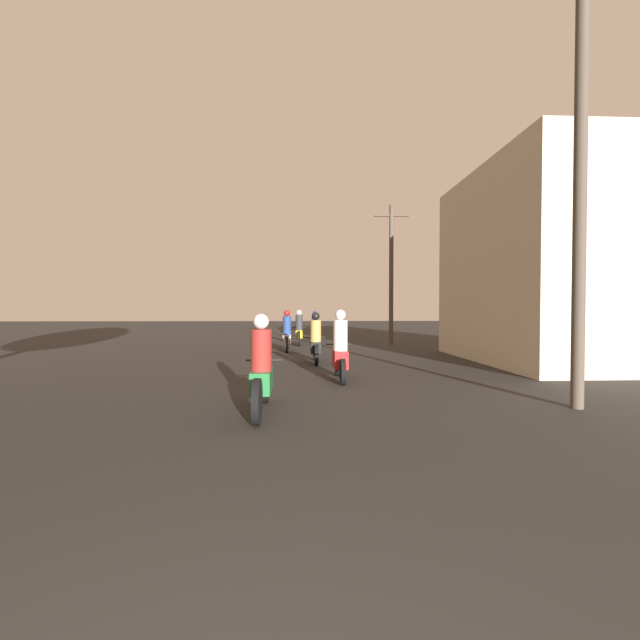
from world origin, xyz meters
TOP-DOWN VIEW (x-y plane):
  - motorcycle_green at (-0.35, 5.82)m, footprint 0.60×2.10m
  - motorcycle_red at (1.15, 8.84)m, footprint 0.60×1.83m
  - motorcycle_black at (0.71, 12.05)m, footprint 0.60×1.90m
  - motorcycle_white at (-0.27, 15.86)m, footprint 0.60×2.09m
  - motorcycle_yellow at (0.18, 18.66)m, footprint 0.60×1.97m
  - motorcycle_silver at (1.00, 22.00)m, footprint 0.60×2.10m
  - building_right_near at (8.60, 12.06)m, footprint 5.92×7.02m
  - utility_pole_near at (4.74, 5.91)m, footprint 1.60×0.20m
  - utility_pole_far at (4.40, 18.62)m, footprint 1.60×0.20m

SIDE VIEW (x-z plane):
  - motorcycle_black at x=0.71m, z-range -0.16..1.37m
  - motorcycle_silver at x=1.00m, z-range -0.15..1.39m
  - motorcycle_green at x=-0.35m, z-range -0.15..1.39m
  - motorcycle_yellow at x=0.18m, z-range -0.17..1.43m
  - motorcycle_white at x=-0.27m, z-range -0.16..1.43m
  - motorcycle_red at x=1.15m, z-range -0.16..1.45m
  - building_right_near at x=8.60m, z-range 0.00..5.93m
  - utility_pole_far at x=4.40m, z-range 0.16..6.56m
  - utility_pole_near at x=4.74m, z-range 0.16..7.75m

